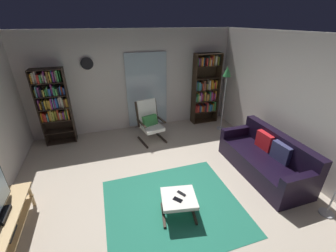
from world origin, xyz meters
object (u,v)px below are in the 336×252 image
Objects in this scene: cell_phone at (178,200)px; floor_lamp_by_shelf at (226,79)px; bookshelf_near_sofa at (205,88)px; bookshelf_near_tv at (53,102)px; ottoman at (179,200)px; wall_clock at (87,63)px; leather_sofa at (265,159)px; tv_remote at (181,193)px; tv_stand at (3,227)px; lounge_armchair at (150,120)px.

cell_phone is 3.53m from floor_lamp_by_shelf.
bookshelf_near_tv is at bearing -179.38° from bookshelf_near_sofa.
wall_clock reaches higher than ottoman.
leather_sofa is 13.15× the size of tv_remote.
lounge_armchair reaches higher than tv_stand.
leather_sofa is 6.53× the size of wall_clock.
bookshelf_near_sofa is (3.96, 0.04, -0.04)m from bookshelf_near_tv.
floor_lamp_by_shelf is 3.45m from wall_clock.
lounge_armchair reaches higher than tv_remote.
cell_phone is (-0.10, -0.10, -0.00)m from tv_remote.
floor_lamp_by_shelf is (2.18, 2.47, 1.13)m from ottoman.
wall_clock reaches higher than bookshelf_near_tv.
lounge_armchair is 1.71× the size of ottoman.
bookshelf_near_tv is at bearing 172.01° from floor_lamp_by_shelf.
wall_clock is (0.87, 0.22, 0.79)m from bookshelf_near_tv.
wall_clock is at bearing 176.70° from bookshelf_near_sofa.
bookshelf_near_tv is 3.75m from ottoman.
tv_remote is (-1.88, -3.06, -0.64)m from bookshelf_near_sofa.
bookshelf_near_tv is 1.20m from wall_clock.
leather_sofa reaches higher than ottoman.
wall_clock reaches higher than tv_stand.
lounge_armchair is 7.10× the size of tv_remote.
wall_clock is at bearing 109.22° from ottoman.
floor_lamp_by_shelf is at bearing 16.49° from tv_remote.
bookshelf_near_sofa reaches higher than cell_phone.
leather_sofa is 2.76m from lounge_armchair.
tv_remote is (2.08, -3.02, -0.68)m from bookshelf_near_tv.
tv_stand is at bearing 173.44° from ottoman.
leather_sofa is at bearing -19.39° from tv_remote.
ottoman is 0.10m from cell_phone.
tv_stand reaches higher than ottoman.
bookshelf_near_sofa reaches higher than tv_stand.
tv_remote is 1.03× the size of cell_phone.
bookshelf_near_tv is 2.29m from lounge_armchair.
tv_remote is at bearing -69.58° from wall_clock.
tv_stand is 3.61m from wall_clock.
floor_lamp_by_shelf reaches higher than tv_remote.
ottoman is (-1.94, -3.11, -0.71)m from bookshelf_near_sofa.
leather_sofa is (4.40, 0.22, 0.00)m from tv_stand.
ottoman is 3.81m from wall_clock.
wall_clock reaches higher than bookshelf_near_sofa.
bookshelf_near_sofa reaches higher than floor_lamp_by_shelf.
lounge_armchair is at bearing 86.70° from ottoman.
tv_remote reaches higher than ottoman.
bookshelf_near_tv is 1.05× the size of floor_lamp_by_shelf.
cell_phone is (-2.04, -0.55, 0.07)m from leather_sofa.
floor_lamp_by_shelf is (0.24, -0.63, 0.41)m from bookshelf_near_sofa.
tv_stand is 2.38m from cell_phone.
wall_clock is (-1.21, 3.24, 1.47)m from tv_remote.
tv_remote is 3.39m from floor_lamp_by_shelf.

